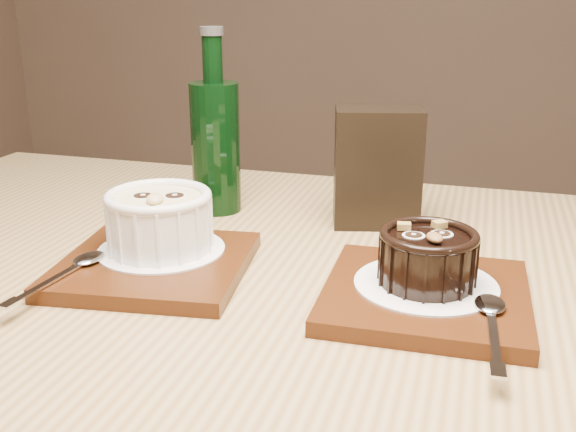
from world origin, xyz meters
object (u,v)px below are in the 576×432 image
at_px(table, 278,368).
at_px(ramekin_dark, 428,255).
at_px(tray_left, 155,265).
at_px(tray_right, 425,296).
at_px(green_bottle, 215,142).
at_px(ramekin_white, 159,218).
at_px(condiment_stand, 377,167).

distance_m(table, ramekin_dark, 0.19).
height_order(table, tray_left, tray_left).
distance_m(tray_right, green_bottle, 0.36).
distance_m(ramekin_white, ramekin_dark, 0.27).
distance_m(ramekin_white, tray_right, 0.27).
relative_size(tray_left, green_bottle, 0.79).
height_order(table, ramekin_dark, ramekin_dark).
xyz_separation_m(tray_left, tray_right, (0.27, -0.01, 0.00)).
relative_size(tray_left, ramekin_dark, 2.03).
distance_m(tray_left, ramekin_white, 0.05).
height_order(ramekin_white, tray_right, ramekin_white).
xyz_separation_m(ramekin_white, ramekin_dark, (0.27, -0.02, -0.01)).
relative_size(ramekin_white, condiment_stand, 0.77).
distance_m(tray_left, green_bottle, 0.22).
xyz_separation_m(tray_right, green_bottle, (-0.27, 0.21, 0.08)).
bearing_deg(tray_right, green_bottle, 142.01).
distance_m(tray_left, tray_right, 0.27).
relative_size(tray_right, condiment_stand, 1.29).
relative_size(tray_right, green_bottle, 0.79).
distance_m(table, condiment_stand, 0.27).
bearing_deg(ramekin_white, condiment_stand, 27.75).
relative_size(ramekin_dark, green_bottle, 0.39).
bearing_deg(condiment_stand, ramekin_white, -138.27).
bearing_deg(tray_left, ramekin_dark, -0.18).
xyz_separation_m(table, green_bottle, (-0.13, 0.21, 0.18)).
height_order(tray_right, condiment_stand, condiment_stand).
bearing_deg(ramekin_dark, ramekin_white, 153.42).
relative_size(tray_right, ramekin_dark, 2.03).
distance_m(table, green_bottle, 0.31).
relative_size(tray_left, ramekin_white, 1.67).
bearing_deg(tray_left, ramekin_white, 95.13).
distance_m(condiment_stand, green_bottle, 0.20).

